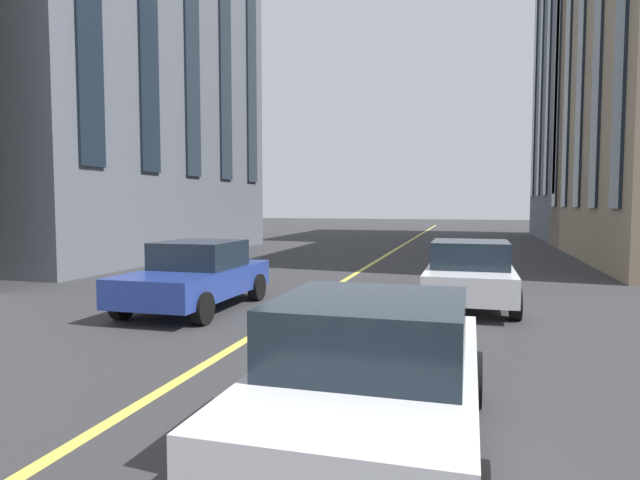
{
  "coord_description": "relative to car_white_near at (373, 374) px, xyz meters",
  "views": [
    {
      "loc": [
        4.17,
        -3.45,
        2.19
      ],
      "look_at": [
        17.57,
        0.31,
        1.25
      ],
      "focal_mm": 30.41,
      "sensor_mm": 36.0,
      "label": 1
    }
  ],
  "objects": [
    {
      "name": "car_white_mid",
      "position": [
        7.31,
        -0.79,
        0.0
      ],
      "size": [
        3.9,
        1.89,
        1.4
      ],
      "color": "silver",
      "rests_on": "ground_plane"
    },
    {
      "name": "car_white_near",
      "position": [
        0.0,
        0.0,
        0.0
      ],
      "size": [
        3.9,
        1.89,
        1.4
      ],
      "color": "silver",
      "rests_on": "ground_plane"
    },
    {
      "name": "car_blue_trailing",
      "position": [
        5.44,
        4.68,
        0.0
      ],
      "size": [
        3.9,
        1.89,
        1.4
      ],
      "color": "navy",
      "rests_on": "ground_plane"
    },
    {
      "name": "lane_centre_line",
      "position": [
        11.23,
        2.65,
        -0.7
      ],
      "size": [
        80.0,
        0.16,
        0.01
      ],
      "color": "#D8C64C",
      "rests_on": "ground_plane"
    }
  ]
}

